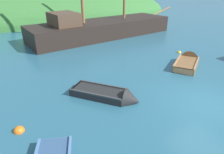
% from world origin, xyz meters
% --- Properties ---
extents(ground_plane, '(120.00, 120.00, 0.00)m').
position_xyz_m(ground_plane, '(0.00, 0.00, 0.00)').
color(ground_plane, '#285B70').
extents(shore_hill, '(54.95, 25.07, 10.44)m').
position_xyz_m(shore_hill, '(-5.53, 32.77, 0.00)').
color(shore_hill, '#387033').
rests_on(shore_hill, ground).
extents(sailing_ship, '(17.86, 6.70, 12.02)m').
position_xyz_m(sailing_ship, '(0.85, 14.01, 0.57)').
color(sailing_ship, black).
rests_on(sailing_ship, ground).
extents(rowboat_portside, '(3.11, 3.23, 1.07)m').
position_xyz_m(rowboat_portside, '(-3.71, 2.51, 0.11)').
color(rowboat_portside, black).
rests_on(rowboat_portside, ground).
extents(rowboat_far, '(3.30, 2.89, 1.22)m').
position_xyz_m(rowboat_far, '(2.92, 4.13, 0.13)').
color(rowboat_far, brown).
rests_on(rowboat_far, ground).
extents(buoy_orange, '(0.41, 0.41, 0.41)m').
position_xyz_m(buoy_orange, '(-7.80, 1.84, 0.00)').
color(buoy_orange, orange).
rests_on(buoy_orange, ground).
extents(buoy_yellow, '(0.33, 0.33, 0.33)m').
position_xyz_m(buoy_yellow, '(4.23, 6.31, 0.00)').
color(buoy_yellow, yellow).
rests_on(buoy_yellow, ground).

